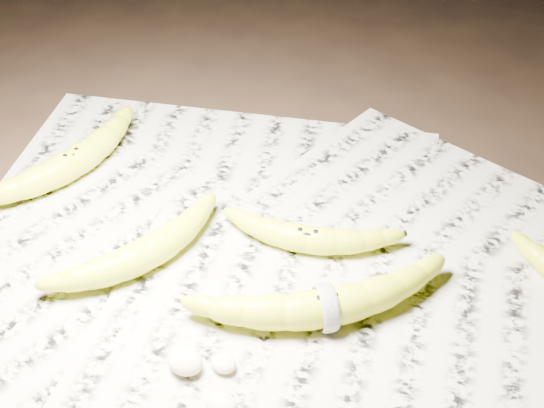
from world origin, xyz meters
The scene contains 10 objects.
ground centered at (0.00, 0.00, 0.00)m, with size 3.00×3.00×0.00m, color black.
newspaper_patch centered at (0.03, -0.02, 0.00)m, with size 0.90×0.70×0.01m, color #AAA492.
banana_left_a centered at (-0.29, 0.02, 0.03)m, with size 0.23×0.06×0.04m, color #B4CC19, non-canonical shape.
banana_left_b centered at (-0.11, -0.07, 0.03)m, with size 0.20×0.06×0.04m, color #B4CC19, non-canonical shape.
banana_center centered at (0.04, 0.04, 0.02)m, with size 0.18×0.05×0.03m, color #B4CC19, non-canonical shape.
banana_taped centered at (0.10, -0.05, 0.03)m, with size 0.25×0.07×0.04m, color #B4CC19, non-canonical shape.
measuring_tape centered at (0.10, -0.05, 0.03)m, with size 0.05×0.05×0.00m, color white.
flesh_chunk_a centered at (0.00, -0.17, 0.02)m, with size 0.04×0.03×0.02m, color beige.
flesh_chunk_b centered at (0.06, -0.19, 0.02)m, with size 0.03×0.03×0.02m, color beige.
flesh_chunk_c centered at (0.04, -0.15, 0.02)m, with size 0.03×0.02×0.02m, color beige.
Camera 1 is at (0.30, -0.53, 0.61)m, focal length 50.00 mm.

